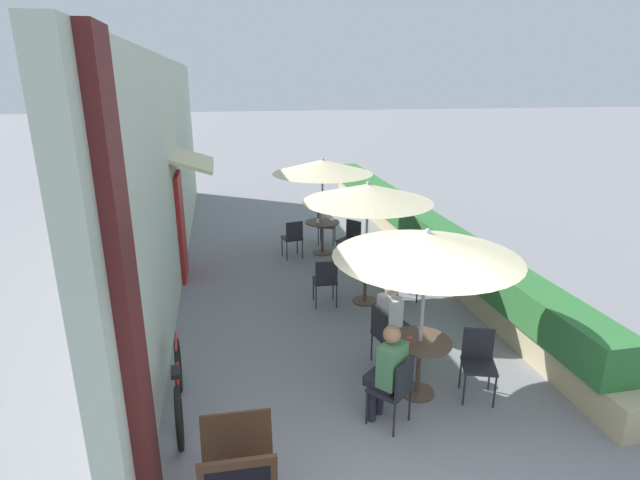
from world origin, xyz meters
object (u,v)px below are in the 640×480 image
(coffee_cup_far, at_px, (318,221))
(bicycle_leaning, at_px, (179,388))
(coffee_cup_near, at_px, (410,341))
(patio_table_far, at_px, (322,230))
(seated_patron_near_right, at_px, (393,319))
(patio_table_mid, at_px, (365,273))
(seated_patron_near_back, at_px, (387,370))
(patio_umbrella_mid, at_px, (368,193))
(patio_table_near, at_px, (419,355))
(cafe_chair_mid_right, at_px, (325,279))
(cafe_chair_far_right, at_px, (324,223))
(coffee_cup_mid, at_px, (362,261))
(cafe_chair_near_left, at_px, (478,358))
(cafe_chair_near_back, at_px, (395,386))
(cafe_chair_far_left, at_px, (351,237))
(cafe_chair_mid_left, at_px, (404,271))
(patio_umbrella_far, at_px, (323,167))
(patio_umbrella_near, at_px, (427,245))
(cafe_chair_near_right, at_px, (385,332))
(cafe_chair_far_back, at_px, (293,236))

(coffee_cup_far, xyz_separation_m, bicycle_leaning, (-2.69, -5.26, -0.43))
(coffee_cup_near, xyz_separation_m, patio_table_far, (0.06, 5.54, -0.25))
(seated_patron_near_right, bearing_deg, patio_table_mid, 163.34)
(bicycle_leaning, bearing_deg, patio_table_far, 57.85)
(seated_patron_near_back, height_order, patio_umbrella_mid, patio_umbrella_mid)
(patio_table_near, relative_size, cafe_chair_mid_right, 0.89)
(cafe_chair_far_right, bearing_deg, coffee_cup_mid, 19.43)
(cafe_chair_near_left, height_order, cafe_chair_mid_right, same)
(cafe_chair_near_back, height_order, bicycle_leaning, cafe_chair_near_back)
(cafe_chair_near_left, relative_size, cafe_chair_far_left, 1.00)
(cafe_chair_far_left, bearing_deg, cafe_chair_far_right, -24.00)
(seated_patron_near_back, xyz_separation_m, cafe_chair_mid_left, (1.42, 3.25, -0.17))
(cafe_chair_mid_left, xyz_separation_m, patio_umbrella_far, (-0.95, 2.67, 1.48))
(patio_table_mid, bearing_deg, cafe_chair_far_right, 90.78)
(patio_table_near, xyz_separation_m, patio_umbrella_far, (-0.11, 5.48, 1.45))
(seated_patron_near_right, bearing_deg, cafe_chair_near_left, 31.69)
(cafe_chair_mid_left, xyz_separation_m, coffee_cup_mid, (-0.81, -0.07, 0.28))
(coffee_cup_near, xyz_separation_m, coffee_cup_far, (-0.07, 5.46, 0.00))
(patio_umbrella_near, xyz_separation_m, cafe_chair_mid_right, (-0.62, 2.73, -1.48))
(cafe_chair_near_right, height_order, cafe_chair_far_left, same)
(cafe_chair_mid_left, distance_m, coffee_cup_far, 2.82)
(cafe_chair_near_back, bearing_deg, seated_patron_near_back, 90.00)
(cafe_chair_near_back, height_order, cafe_chair_far_back, same)
(cafe_chair_near_left, relative_size, patio_table_far, 1.12)
(patio_umbrella_far, relative_size, cafe_chair_far_right, 2.53)
(patio_table_far, relative_size, coffee_cup_far, 8.62)
(patio_umbrella_near, distance_m, cafe_chair_far_left, 5.20)
(coffee_cup_mid, distance_m, patio_table_far, 2.76)
(cafe_chair_mid_right, xyz_separation_m, coffee_cup_mid, (0.65, 0.00, 0.28))
(cafe_chair_near_back, bearing_deg, cafe_chair_near_left, -24.00)
(coffee_cup_near, xyz_separation_m, patio_table_mid, (0.28, 2.83, -0.25))
(patio_umbrella_near, bearing_deg, bicycle_leaning, 177.28)
(seated_patron_near_right, distance_m, patio_table_mid, 2.06)
(patio_umbrella_near, bearing_deg, cafe_chair_near_left, -13.27)
(seated_patron_near_right, bearing_deg, cafe_chair_far_right, 167.53)
(patio_umbrella_far, bearing_deg, cafe_chair_far_left, -43.94)
(cafe_chair_near_right, relative_size, seated_patron_near_right, 0.70)
(patio_table_near, distance_m, cafe_chair_near_right, 0.73)
(cafe_chair_near_left, xyz_separation_m, cafe_chair_near_back, (-1.21, -0.36, 0.00))
(cafe_chair_near_back, height_order, cafe_chair_far_right, same)
(coffee_cup_near, height_order, cafe_chair_mid_right, cafe_chair_mid_right)
(patio_table_near, distance_m, seated_patron_near_back, 0.74)
(cafe_chair_mid_right, distance_m, cafe_chair_far_back, 2.55)
(patio_umbrella_near, relative_size, cafe_chair_mid_right, 2.53)
(patio_umbrella_near, bearing_deg, cafe_chair_near_back, -133.27)
(cafe_chair_mid_right, distance_m, patio_umbrella_far, 3.16)
(cafe_chair_mid_right, bearing_deg, cafe_chair_near_left, -62.25)
(patio_umbrella_near, bearing_deg, cafe_chair_mid_right, 102.77)
(cafe_chair_near_right, distance_m, seated_patron_near_right, 0.20)
(seated_patron_near_back, xyz_separation_m, patio_table_mid, (0.69, 3.22, -0.14))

